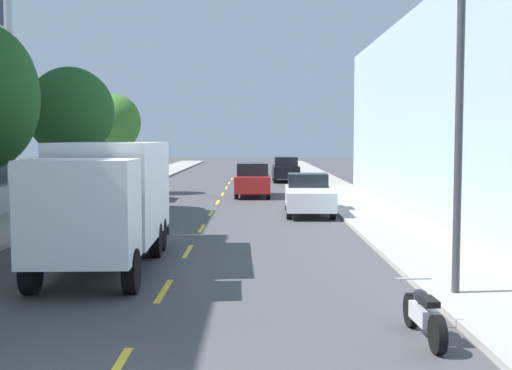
% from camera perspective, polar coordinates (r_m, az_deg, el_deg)
% --- Properties ---
extents(ground_plane, '(160.00, 160.00, 0.00)m').
position_cam_1_polar(ground_plane, '(37.23, -2.95, -1.05)').
color(ground_plane, '#424244').
extents(sidewalk_left, '(3.20, 120.00, 0.14)m').
position_cam_1_polar(sidewalk_left, '(36.33, -14.38, -1.19)').
color(sidewalk_left, '#99968E').
rests_on(sidewalk_left, ground_plane).
extents(sidewalk_right, '(3.20, 120.00, 0.14)m').
position_cam_1_polar(sidewalk_right, '(35.54, 8.38, -1.22)').
color(sidewalk_right, '#99968E').
rests_on(sidewalk_right, ground_plane).
extents(lane_centerline_dashes, '(0.14, 47.20, 0.01)m').
position_cam_1_polar(lane_centerline_dashes, '(31.76, -3.48, -1.92)').
color(lane_centerline_dashes, yellow).
rests_on(lane_centerline_dashes, ground_plane).
extents(street_tree_third, '(3.91, 3.91, 6.40)m').
position_cam_1_polar(street_tree_third, '(31.03, -15.67, 6.10)').
color(street_tree_third, '#47331E').
rests_on(street_tree_third, sidewalk_left).
extents(street_tree_farthest, '(3.04, 3.04, 5.81)m').
position_cam_1_polar(street_tree_farthest, '(40.14, -12.00, 5.32)').
color(street_tree_farthest, '#47331E').
rests_on(street_tree_farthest, sidewalk_left).
extents(street_lamp, '(1.35, 0.28, 7.38)m').
position_cam_1_polar(street_lamp, '(13.91, 16.84, 8.35)').
color(street_lamp, '#38383D').
rests_on(street_lamp, sidewalk_right).
extents(delivery_box_truck, '(2.61, 7.55, 3.20)m').
position_cam_1_polar(delivery_box_truck, '(17.26, -12.61, -0.90)').
color(delivery_box_truck, white).
rests_on(delivery_box_truck, ground_plane).
extents(parked_pickup_white, '(2.16, 5.36, 1.73)m').
position_cam_1_polar(parked_pickup_white, '(28.87, 4.72, -0.88)').
color(parked_pickup_white, silver).
rests_on(parked_pickup_white, ground_plane).
extents(parked_suv_black, '(1.95, 4.80, 1.93)m').
position_cam_1_polar(parked_suv_black, '(50.44, 2.71, 1.40)').
color(parked_suv_black, black).
rests_on(parked_suv_black, ground_plane).
extents(parked_wagon_teal, '(1.87, 4.72, 1.50)m').
position_cam_1_polar(parked_wagon_teal, '(56.94, 2.49, 1.51)').
color(parked_wagon_teal, '#195B60').
rests_on(parked_wagon_teal, ground_plane).
extents(parked_wagon_sky, '(1.92, 4.74, 1.50)m').
position_cam_1_polar(parked_wagon_sky, '(35.38, -10.02, -0.07)').
color(parked_wagon_sky, '#7A9EC6').
rests_on(parked_wagon_sky, ground_plane).
extents(parked_hatchback_champagne, '(1.83, 4.04, 1.50)m').
position_cam_1_polar(parked_hatchback_champagne, '(29.36, -12.07, -1.02)').
color(parked_hatchback_champagne, tan).
rests_on(parked_hatchback_champagne, ground_plane).
extents(moving_red_sedan, '(1.95, 4.80, 1.93)m').
position_cam_1_polar(moving_red_sedan, '(37.44, -0.18, 0.49)').
color(moving_red_sedan, '#AD1E1E').
rests_on(moving_red_sedan, ground_plane).
extents(parked_motorcycle, '(0.62, 2.05, 0.90)m').
position_cam_1_polar(parked_motorcycle, '(11.31, 14.47, -10.86)').
color(parked_motorcycle, black).
rests_on(parked_motorcycle, ground_plane).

